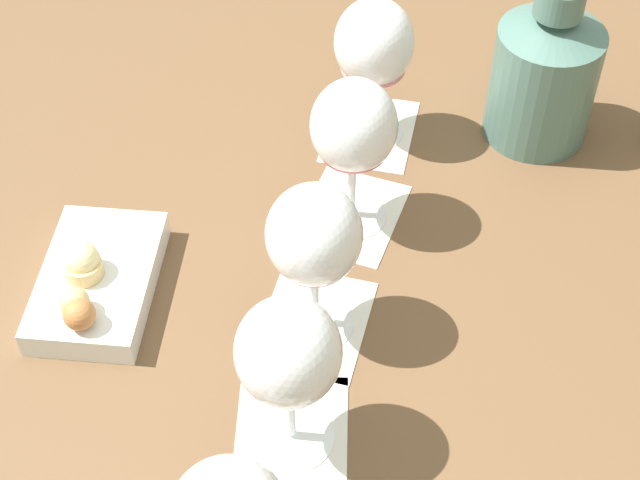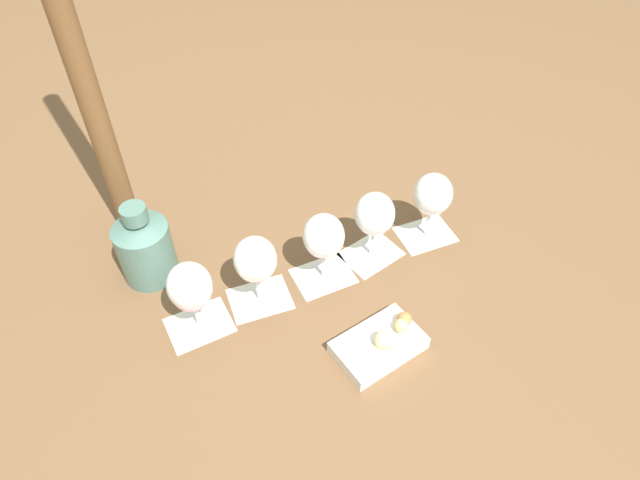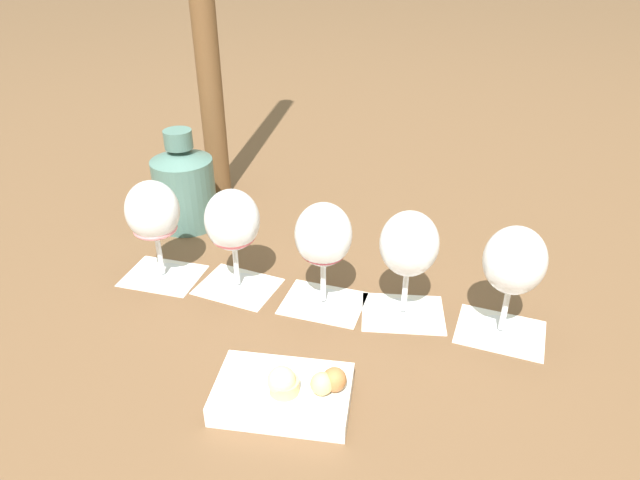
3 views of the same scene
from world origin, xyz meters
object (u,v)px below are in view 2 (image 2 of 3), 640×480
at_px(wine_glass_0, 190,289).
at_px(snack_dish, 381,343).
at_px(wine_glass_1, 256,262).
at_px(wine_glass_4, 432,197).
at_px(wine_glass_3, 374,217).
at_px(wine_glass_2, 324,238).
at_px(umbrella_pole, 63,18).
at_px(ceramic_vase, 144,246).

bearing_deg(wine_glass_0, snack_dish, 3.56).
relative_size(wine_glass_1, wine_glass_4, 1.00).
bearing_deg(wine_glass_3, wine_glass_2, -137.90).
bearing_deg(wine_glass_2, umbrella_pole, 174.62).
relative_size(ceramic_vase, umbrella_pole, 0.19).
bearing_deg(wine_glass_2, wine_glass_0, -139.65).
distance_m(wine_glass_1, ceramic_vase, 0.24).
relative_size(wine_glass_4, snack_dish, 0.88).
bearing_deg(wine_glass_4, wine_glass_3, -142.39).
bearing_deg(wine_glass_1, wine_glass_2, 38.86).
relative_size(wine_glass_1, wine_glass_2, 1.00).
xyz_separation_m(wine_glass_1, snack_dish, (0.25, -0.06, -0.09)).
height_order(ceramic_vase, umbrella_pole, umbrella_pole).
bearing_deg(wine_glass_0, wine_glass_4, 40.02).
height_order(wine_glass_0, snack_dish, wine_glass_0).
bearing_deg(wine_glass_1, wine_glass_0, -137.99).
height_order(wine_glass_3, wine_glass_4, same).
bearing_deg(wine_glass_3, ceramic_vase, -161.31).
bearing_deg(wine_glass_1, ceramic_vase, 175.15).
xyz_separation_m(wine_glass_0, ceramic_vase, (-0.14, 0.10, -0.03)).
bearing_deg(ceramic_vase, wine_glass_4, 23.02).
distance_m(wine_glass_1, snack_dish, 0.27).
xyz_separation_m(wine_glass_1, wine_glass_2, (0.11, 0.09, -0.00)).
relative_size(wine_glass_4, ceramic_vase, 0.89).
bearing_deg(ceramic_vase, wine_glass_0, -36.49).
height_order(wine_glass_0, wine_glass_1, same).
height_order(wine_glass_4, ceramic_vase, ceramic_vase).
bearing_deg(umbrella_pole, wine_glass_4, 10.62).
xyz_separation_m(wine_glass_2, umbrella_pole, (-0.44, 0.04, 0.37)).
xyz_separation_m(wine_glass_3, snack_dish, (0.05, -0.23, -0.09)).
height_order(wine_glass_3, umbrella_pole, umbrella_pole).
height_order(wine_glass_0, ceramic_vase, ceramic_vase).
height_order(wine_glass_1, wine_glass_2, same).
bearing_deg(umbrella_pole, wine_glass_0, -42.14).
distance_m(wine_glass_2, ceramic_vase, 0.35).
height_order(wine_glass_1, wine_glass_3, same).
bearing_deg(snack_dish, wine_glass_3, 102.93).
relative_size(wine_glass_0, wine_glass_1, 1.00).
bearing_deg(snack_dish, wine_glass_0, -176.44).
height_order(wine_glass_1, umbrella_pole, umbrella_pole).
distance_m(wine_glass_4, umbrella_pole, 0.74).
relative_size(wine_glass_3, ceramic_vase, 0.89).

